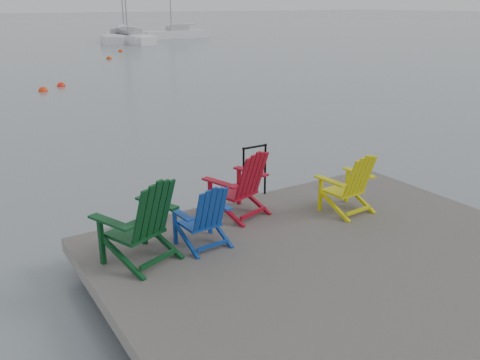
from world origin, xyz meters
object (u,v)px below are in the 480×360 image
sailboat_mid (124,37)px  sailboat_far (175,35)px  buoy_a (43,91)px  buoy_c (109,59)px  handrail (255,166)px  chair_green (142,220)px  buoy_d (121,52)px  chair_blue (204,215)px  chair_yellow (350,183)px  sailboat_near (130,39)px  buoy_b (61,86)px  chair_red (242,183)px

sailboat_mid → sailboat_far: 6.01m
buoy_a → buoy_c: size_ratio=1.04×
handrail → chair_green: size_ratio=0.79×
handrail → buoy_d: bearing=74.5°
chair_blue → buoy_c: size_ratio=2.37×
chair_yellow → buoy_a: (-1.02, 17.86, -1.00)m
chair_blue → buoy_d: chair_blue is taller
sailboat_near → buoy_a: bearing=-119.7°
handrail → buoy_b: (0.86, 17.47, -1.04)m
handrail → sailboat_near: size_ratio=0.08×
chair_green → sailboat_mid: (15.96, 45.56, -0.72)m
chair_yellow → sailboat_mid: size_ratio=0.07×
buoy_a → buoy_b: 1.41m
chair_red → sailboat_far: 49.85m
handrail → buoy_c: (6.56, 27.97, -1.04)m
sailboat_near → buoy_a: (-13.24, -25.16, -0.36)m
chair_blue → sailboat_mid: size_ratio=0.07×
buoy_d → sailboat_mid: bearing=69.2°
chair_green → buoy_d: bearing=49.8°
sailboat_far → buoy_a: size_ratio=25.24×
chair_red → sailboat_near: sailboat_near is taller
chair_green → buoy_a: bearing=61.0°
sailboat_mid → buoy_b: sailboat_mid is taller
handrail → buoy_a: bearing=90.5°
sailboat_far → buoy_d: sailboat_far is taller
buoy_c → buoy_d: size_ratio=1.07×
sailboat_far → chair_blue: bearing=152.7°
chair_red → buoy_b: bearing=68.5°
chair_red → buoy_d: (9.72, 33.43, -1.04)m
chair_red → sailboat_far: size_ratio=0.11×
buoy_b → buoy_d: size_ratio=1.08×
buoy_b → chair_blue: bearing=-97.6°
chair_yellow → buoy_b: bearing=85.8°
chair_blue → sailboat_far: 50.83m
chair_blue → buoy_b: bearing=78.5°
chair_yellow → buoy_a: size_ratio=2.45×
buoy_c → buoy_b: bearing=-118.5°
chair_red → sailboat_far: sailboat_far is taller
chair_yellow → sailboat_near: size_ratio=0.09×
handrail → chair_blue: 2.04m
chair_red → chair_yellow: 1.71m
handrail → buoy_a: size_ratio=2.25×
handrail → chair_red: (-0.64, -0.60, -0.00)m
handrail → sailboat_mid: (13.46, 44.35, -0.69)m
sailboat_near → buoy_d: bearing=-116.4°
chair_yellow → buoy_a: bearing=89.1°
chair_green → buoy_c: 30.57m
handrail → buoy_c: bearing=76.8°
chair_red → buoy_a: bearing=71.6°
chair_blue → buoy_b: 18.89m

